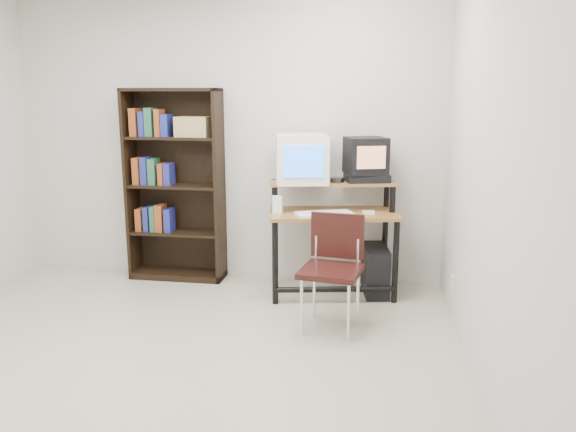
# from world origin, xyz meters

# --- Properties ---
(floor) EXTENTS (4.00, 4.00, 0.01)m
(floor) POSITION_xyz_m (0.00, 0.00, -0.01)
(floor) COLOR #BCB59C
(floor) RESTS_ON ground
(back_wall) EXTENTS (4.00, 0.01, 2.60)m
(back_wall) POSITION_xyz_m (0.00, 2.00, 1.30)
(back_wall) COLOR beige
(back_wall) RESTS_ON floor
(right_wall) EXTENTS (0.01, 4.00, 2.60)m
(right_wall) POSITION_xyz_m (2.00, 0.00, 1.30)
(right_wall) COLOR beige
(right_wall) RESTS_ON floor
(computer_desk) EXTENTS (1.16, 0.73, 0.98)m
(computer_desk) POSITION_xyz_m (1.03, 1.62, 0.67)
(computer_desk) COLOR olive
(computer_desk) RESTS_ON floor
(crt_monitor) EXTENTS (0.52, 0.52, 0.41)m
(crt_monitor) POSITION_xyz_m (0.74, 1.68, 1.18)
(crt_monitor) COLOR white
(crt_monitor) RESTS_ON computer_desk
(vcr) EXTENTS (0.41, 0.34, 0.08)m
(vcr) POSITION_xyz_m (1.31, 1.75, 1.01)
(vcr) COLOR black
(vcr) RESTS_ON computer_desk
(crt_tv) EXTENTS (0.41, 0.40, 0.31)m
(crt_tv) POSITION_xyz_m (1.29, 1.76, 1.20)
(crt_tv) COLOR black
(crt_tv) RESTS_ON vcr
(cd_spindle) EXTENTS (0.14, 0.14, 0.05)m
(cd_spindle) POSITION_xyz_m (1.06, 1.68, 0.99)
(cd_spindle) COLOR #26262B
(cd_spindle) RESTS_ON computer_desk
(keyboard) EXTENTS (0.51, 0.37, 0.03)m
(keyboard) POSITION_xyz_m (0.97, 1.47, 0.74)
(keyboard) COLOR white
(keyboard) RESTS_ON computer_desk
(mousepad) EXTENTS (0.26, 0.23, 0.01)m
(mousepad) POSITION_xyz_m (1.34, 1.59, 0.72)
(mousepad) COLOR black
(mousepad) RESTS_ON computer_desk
(mouse) EXTENTS (0.11, 0.07, 0.03)m
(mouse) POSITION_xyz_m (1.33, 1.57, 0.74)
(mouse) COLOR white
(mouse) RESTS_ON mousepad
(desk_speaker) EXTENTS (0.08, 0.08, 0.17)m
(desk_speaker) POSITION_xyz_m (0.57, 1.49, 0.80)
(desk_speaker) COLOR white
(desk_speaker) RESTS_ON computer_desk
(pc_tower) EXTENTS (0.26, 0.47, 0.42)m
(pc_tower) POSITION_xyz_m (1.41, 1.67, 0.21)
(pc_tower) COLOR black
(pc_tower) RESTS_ON floor
(school_chair) EXTENTS (0.49, 0.49, 0.85)m
(school_chair) POSITION_xyz_m (1.09, 0.89, 0.52)
(school_chair) COLOR black
(school_chair) RESTS_ON floor
(bookshelf) EXTENTS (0.89, 0.31, 1.77)m
(bookshelf) POSITION_xyz_m (-0.46, 1.86, 0.91)
(bookshelf) COLOR black
(bookshelf) RESTS_ON floor
(wall_outlet) EXTENTS (0.02, 0.08, 0.12)m
(wall_outlet) POSITION_xyz_m (1.99, 1.15, 0.30)
(wall_outlet) COLOR beige
(wall_outlet) RESTS_ON right_wall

